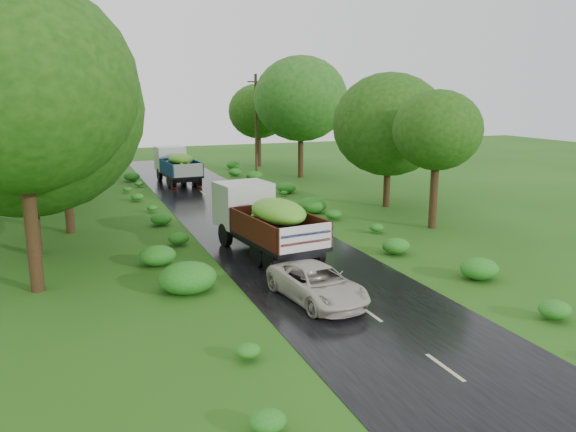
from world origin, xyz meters
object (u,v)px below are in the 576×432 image
truck_near (263,217)px  utility_pole (256,124)px  truck_far (176,164)px  car (317,284)px

truck_near → utility_pole: utility_pole is taller
truck_near → utility_pole: bearing=65.2°
truck_far → utility_pole: bearing=6.5°
truck_near → car: size_ratio=1.63×
car → utility_pole: utility_pole is taller
truck_far → utility_pole: size_ratio=0.77×
truck_far → car: truck_far is taller
car → utility_pole: size_ratio=0.51×
truck_near → car: 6.43m
car → utility_pole: (7.33, 28.86, 3.77)m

